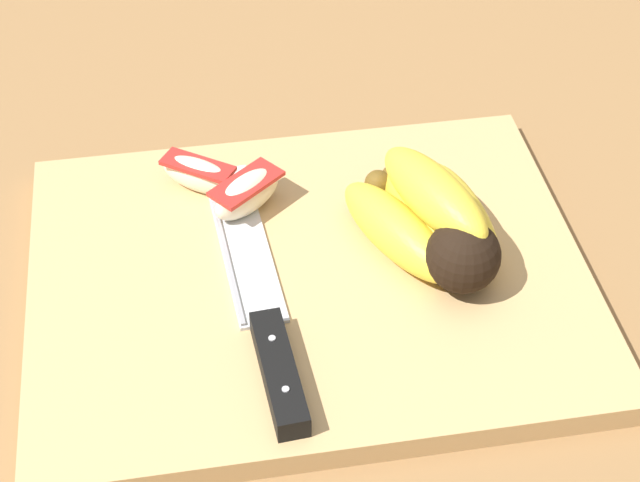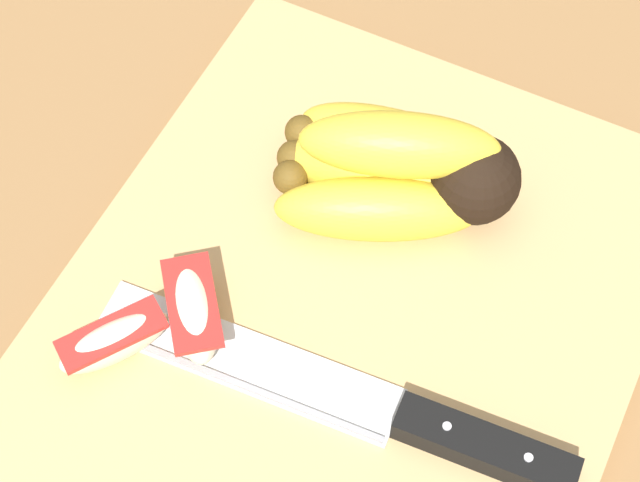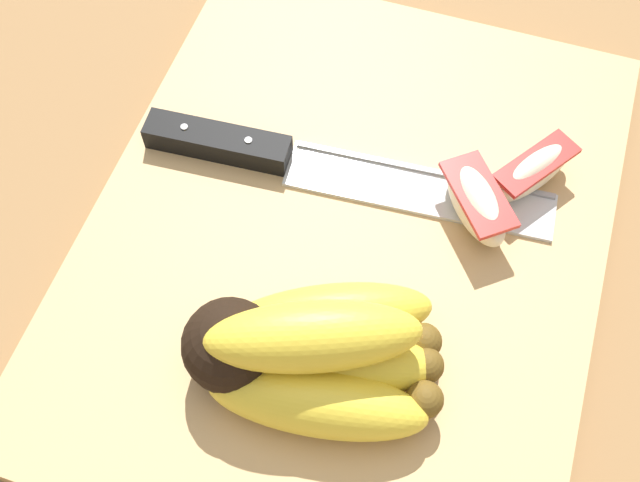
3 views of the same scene
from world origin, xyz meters
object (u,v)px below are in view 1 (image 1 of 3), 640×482
at_px(banana_bunch, 434,221).
at_px(chefs_knife, 265,323).
at_px(apple_wedge_near, 199,174).
at_px(apple_wedge_middle, 247,193).

height_order(banana_bunch, chefs_knife, banana_bunch).
distance_m(banana_bunch, chefs_knife, 0.15).
bearing_deg(chefs_knife, apple_wedge_near, 101.90).
bearing_deg(apple_wedge_middle, banana_bunch, -26.70).
height_order(banana_bunch, apple_wedge_middle, banana_bunch).
distance_m(banana_bunch, apple_wedge_middle, 0.15).
relative_size(banana_bunch, chefs_knife, 0.53).
bearing_deg(banana_bunch, apple_wedge_near, 150.02).
distance_m(apple_wedge_near, apple_wedge_middle, 0.05).
bearing_deg(banana_bunch, chefs_knife, -155.54).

